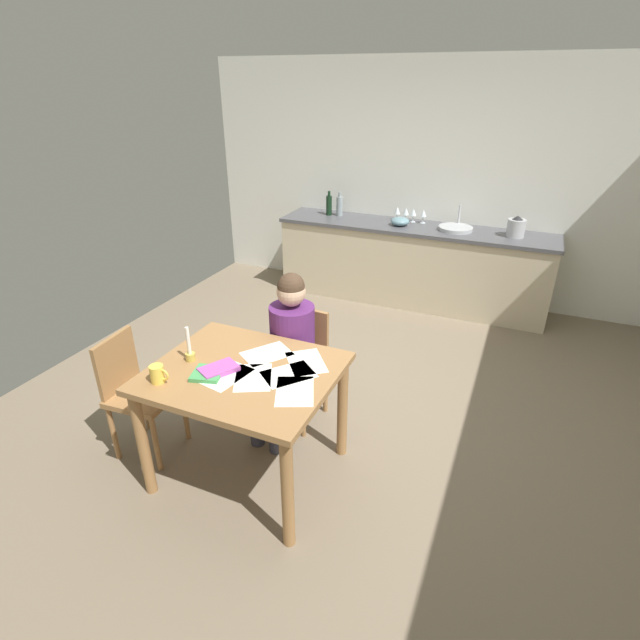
{
  "coord_description": "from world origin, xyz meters",
  "views": [
    {
      "loc": [
        1.15,
        -3.04,
        2.37
      ],
      "look_at": [
        -0.06,
        -0.24,
        0.85
      ],
      "focal_mm": 27.38,
      "sensor_mm": 36.0,
      "label": 1
    }
  ],
  "objects_px": {
    "person_seated": "(288,345)",
    "book_cookery": "(219,369)",
    "dining_table": "(245,387)",
    "stovetop_kettle": "(516,227)",
    "wine_glass_near_sink": "(423,213)",
    "sink_unit": "(456,228)",
    "mixing_bowl": "(400,221)",
    "coffee_mug": "(158,374)",
    "book_magazine": "(208,374)",
    "wine_glass_back_left": "(406,212)",
    "chair_at_table": "(299,360)",
    "chair_side_empty": "(136,390)",
    "bottle_vinegar": "(340,206)",
    "wine_glass_back_right": "(397,211)",
    "bottle_oil": "(329,205)",
    "wine_glass_by_kettle": "(413,212)",
    "candlestick": "(190,351)"
  },
  "relations": [
    {
      "from": "sink_unit",
      "to": "wine_glass_by_kettle",
      "type": "distance_m",
      "value": 0.53
    },
    {
      "from": "wine_glass_by_kettle",
      "to": "wine_glass_back_left",
      "type": "xyz_separation_m",
      "value": [
        -0.09,
        0.0,
        0.0
      ]
    },
    {
      "from": "dining_table",
      "to": "wine_glass_near_sink",
      "type": "xyz_separation_m",
      "value": [
        0.32,
        3.33,
        0.34
      ]
    },
    {
      "from": "book_cookery",
      "to": "wine_glass_back_left",
      "type": "xyz_separation_m",
      "value": [
        0.24,
        3.41,
        0.2
      ]
    },
    {
      "from": "chair_at_table",
      "to": "book_magazine",
      "type": "relative_size",
      "value": 4.9
    },
    {
      "from": "chair_side_empty",
      "to": "bottle_vinegar",
      "type": "bearing_deg",
      "value": 87.41
    },
    {
      "from": "candlestick",
      "to": "wine_glass_by_kettle",
      "type": "xyz_separation_m",
      "value": [
        0.57,
        3.36,
        0.15
      ]
    },
    {
      "from": "sink_unit",
      "to": "bottle_oil",
      "type": "bearing_deg",
      "value": 177.63
    },
    {
      "from": "bottle_oil",
      "to": "mixing_bowl",
      "type": "bearing_deg",
      "value": -7.32
    },
    {
      "from": "book_cookery",
      "to": "bottle_oil",
      "type": "xyz_separation_m",
      "value": [
        -0.67,
        3.32,
        0.21
      ]
    },
    {
      "from": "person_seated",
      "to": "book_cookery",
      "type": "height_order",
      "value": "person_seated"
    },
    {
      "from": "person_seated",
      "to": "coffee_mug",
      "type": "xyz_separation_m",
      "value": [
        -0.39,
        -0.86,
        0.17
      ]
    },
    {
      "from": "candlestick",
      "to": "sink_unit",
      "type": "xyz_separation_m",
      "value": [
        1.07,
        3.22,
        0.07
      ]
    },
    {
      "from": "bottle_vinegar",
      "to": "stovetop_kettle",
      "type": "relative_size",
      "value": 1.26
    },
    {
      "from": "chair_side_empty",
      "to": "book_cookery",
      "type": "bearing_deg",
      "value": 0.59
    },
    {
      "from": "wine_glass_near_sink",
      "to": "bottle_vinegar",
      "type": "bearing_deg",
      "value": -176.18
    },
    {
      "from": "dining_table",
      "to": "person_seated",
      "type": "relative_size",
      "value": 0.92
    },
    {
      "from": "sink_unit",
      "to": "mixing_bowl",
      "type": "relative_size",
      "value": 1.76
    },
    {
      "from": "sink_unit",
      "to": "wine_glass_back_left",
      "type": "relative_size",
      "value": 2.34
    },
    {
      "from": "wine_glass_back_right",
      "to": "wine_glass_by_kettle",
      "type": "bearing_deg",
      "value": 0.0
    },
    {
      "from": "mixing_bowl",
      "to": "stovetop_kettle",
      "type": "bearing_deg",
      "value": 2.35
    },
    {
      "from": "book_magazine",
      "to": "wine_glass_back_left",
      "type": "height_order",
      "value": "wine_glass_back_left"
    },
    {
      "from": "chair_at_table",
      "to": "mixing_bowl",
      "type": "height_order",
      "value": "mixing_bowl"
    },
    {
      "from": "wine_glass_near_sink",
      "to": "wine_glass_back_left",
      "type": "distance_m",
      "value": 0.2
    },
    {
      "from": "coffee_mug",
      "to": "bottle_vinegar",
      "type": "relative_size",
      "value": 0.44
    },
    {
      "from": "bottle_vinegar",
      "to": "wine_glass_back_left",
      "type": "bearing_deg",
      "value": 4.79
    },
    {
      "from": "candlestick",
      "to": "bottle_oil",
      "type": "relative_size",
      "value": 0.82
    },
    {
      "from": "dining_table",
      "to": "wine_glass_back_left",
      "type": "relative_size",
      "value": 7.16
    },
    {
      "from": "chair_side_empty",
      "to": "sink_unit",
      "type": "bearing_deg",
      "value": 64.98
    },
    {
      "from": "bottle_vinegar",
      "to": "bottle_oil",
      "type": "bearing_deg",
      "value": -171.92
    },
    {
      "from": "book_magazine",
      "to": "wine_glass_near_sink",
      "type": "bearing_deg",
      "value": 66.74
    },
    {
      "from": "person_seated",
      "to": "wine_glass_back_right",
      "type": "bearing_deg",
      "value": 89.78
    },
    {
      "from": "chair_at_table",
      "to": "sink_unit",
      "type": "height_order",
      "value": "sink_unit"
    },
    {
      "from": "chair_at_table",
      "to": "coffee_mug",
      "type": "bearing_deg",
      "value": -111.65
    },
    {
      "from": "stovetop_kettle",
      "to": "wine_glass_near_sink",
      "type": "distance_m",
      "value": 1.0
    },
    {
      "from": "book_magazine",
      "to": "wine_glass_back_left",
      "type": "xyz_separation_m",
      "value": [
        0.28,
        3.46,
        0.2
      ]
    },
    {
      "from": "book_magazine",
      "to": "wine_glass_back_right",
      "type": "distance_m",
      "value": 3.48
    },
    {
      "from": "bottle_vinegar",
      "to": "wine_glass_back_right",
      "type": "distance_m",
      "value": 0.69
    },
    {
      "from": "candlestick",
      "to": "wine_glass_back_right",
      "type": "bearing_deg",
      "value": 83.55
    },
    {
      "from": "wine_glass_by_kettle",
      "to": "wine_glass_back_right",
      "type": "distance_m",
      "value": 0.19
    },
    {
      "from": "book_magazine",
      "to": "bottle_oil",
      "type": "bearing_deg",
      "value": 85.18
    },
    {
      "from": "candlestick",
      "to": "bottle_vinegar",
      "type": "bearing_deg",
      "value": 95.25
    },
    {
      "from": "chair_at_table",
      "to": "sink_unit",
      "type": "xyz_separation_m",
      "value": [
        0.69,
        2.48,
        0.45
      ]
    },
    {
      "from": "wine_glass_back_right",
      "to": "wine_glass_near_sink",
      "type": "bearing_deg",
      "value": 0.0
    },
    {
      "from": "coffee_mug",
      "to": "dining_table",
      "type": "bearing_deg",
      "value": 38.71
    },
    {
      "from": "chair_side_empty",
      "to": "book_cookery",
      "type": "xyz_separation_m",
      "value": [
        0.69,
        0.01,
        0.33
      ]
    },
    {
      "from": "dining_table",
      "to": "candlestick",
      "type": "distance_m",
      "value": 0.41
    },
    {
      "from": "wine_glass_near_sink",
      "to": "wine_glass_by_kettle",
      "type": "distance_m",
      "value": 0.11
    },
    {
      "from": "book_cookery",
      "to": "dining_table",
      "type": "bearing_deg",
      "value": 60.16
    },
    {
      "from": "book_magazine",
      "to": "wine_glass_back_right",
      "type": "bearing_deg",
      "value": 71.65
    }
  ]
}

